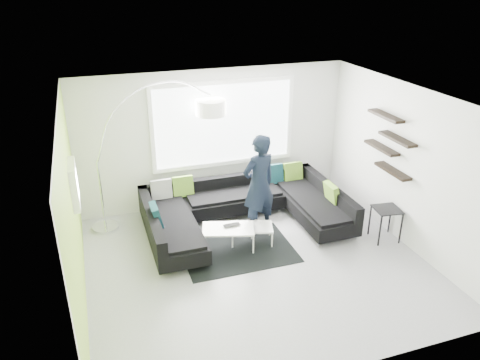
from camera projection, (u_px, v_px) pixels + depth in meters
name	position (u px, v px, depth m)	size (l,w,h in m)	color
ground	(256.00, 263.00, 7.86)	(5.50, 5.50, 0.00)	gray
room_shell	(256.00, 159.00, 7.31)	(5.54, 5.04, 2.82)	silver
sectional_sofa	(245.00, 212.00, 8.78)	(3.67, 2.27, 0.79)	black
rug	(238.00, 250.00, 8.22)	(1.93, 1.40, 0.01)	black
coffee_table	(240.00, 235.00, 8.33)	(1.16, 0.68, 0.38)	white
arc_lamp	(97.00, 163.00, 8.37)	(2.50, 0.66, 2.71)	silver
side_table	(385.00, 224.00, 8.46)	(0.45, 0.45, 0.62)	black
person	(259.00, 185.00, 8.48)	(0.80, 0.64, 1.90)	black
laptop	(233.00, 226.00, 8.21)	(0.31, 0.21, 0.02)	black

